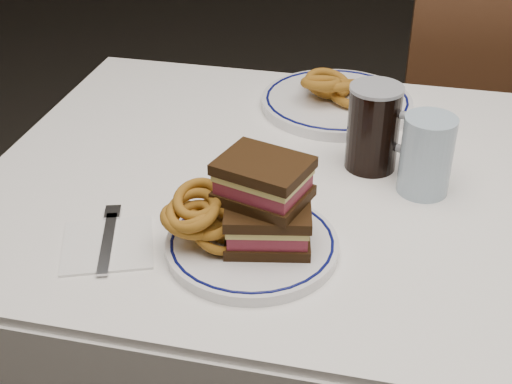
% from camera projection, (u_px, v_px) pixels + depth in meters
% --- Properties ---
extents(dining_table, '(1.27, 0.87, 0.75)m').
position_uv_depth(dining_table, '(355.00, 234.00, 1.24)').
color(dining_table, white).
rests_on(dining_table, floor).
extents(chair_far, '(0.45, 0.45, 0.90)m').
position_uv_depth(chair_far, '(473.00, 125.00, 1.94)').
color(chair_far, '#3F2514').
rests_on(chair_far, floor).
extents(main_plate, '(0.25, 0.25, 0.02)m').
position_uv_depth(main_plate, '(252.00, 244.00, 1.02)').
color(main_plate, white).
rests_on(main_plate, dining_table).
extents(reuben_sandwich, '(0.15, 0.14, 0.12)m').
position_uv_depth(reuben_sandwich, '(266.00, 202.00, 0.99)').
color(reuben_sandwich, black).
rests_on(reuben_sandwich, main_plate).
extents(onion_rings_main, '(0.12, 0.11, 0.10)m').
position_uv_depth(onion_rings_main, '(204.00, 218.00, 1.00)').
color(onion_rings_main, brown).
rests_on(onion_rings_main, main_plate).
extents(ketchup_ramekin, '(0.05, 0.05, 0.03)m').
position_uv_depth(ketchup_ramekin, '(261.00, 204.00, 1.07)').
color(ketchup_ramekin, white).
rests_on(ketchup_ramekin, main_plate).
extents(beer_mug, '(0.13, 0.09, 0.15)m').
position_uv_depth(beer_mug, '(375.00, 127.00, 1.19)').
color(beer_mug, black).
rests_on(beer_mug, dining_table).
extents(water_glass, '(0.08, 0.08, 0.13)m').
position_uv_depth(water_glass, '(427.00, 155.00, 1.13)').
color(water_glass, '#9DB7CB').
rests_on(water_glass, dining_table).
extents(far_plate, '(0.30, 0.30, 0.02)m').
position_uv_depth(far_plate, '(337.00, 102.00, 1.42)').
color(far_plate, white).
rests_on(far_plate, dining_table).
extents(onion_rings_far, '(0.15, 0.14, 0.07)m').
position_uv_depth(onion_rings_far, '(336.00, 88.00, 1.40)').
color(onion_rings_far, brown).
rests_on(onion_rings_far, far_plate).
extents(napkin_fork, '(0.17, 0.18, 0.01)m').
position_uv_depth(napkin_fork, '(108.00, 243.00, 1.04)').
color(napkin_fork, white).
rests_on(napkin_fork, dining_table).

